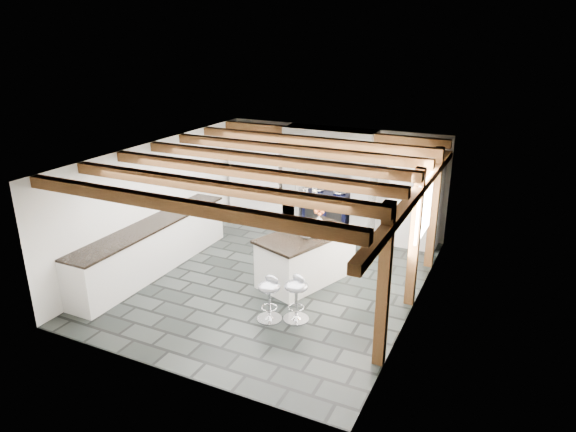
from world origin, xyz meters
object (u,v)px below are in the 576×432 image
at_px(kitchen_island, 306,257).
at_px(bar_stool_far, 270,294).
at_px(range_cooker, 328,211).
at_px(bar_stool_near, 297,293).

distance_m(kitchen_island, bar_stool_far, 1.49).
xyz_separation_m(range_cooker, kitchen_island, (0.54, -2.45, -0.01)).
bearing_deg(kitchen_island, bar_stool_near, -52.80).
relative_size(range_cooker, bar_stool_near, 1.34).
height_order(kitchen_island, bar_stool_near, kitchen_island).
height_order(kitchen_island, bar_stool_far, kitchen_island).
xyz_separation_m(range_cooker, bar_stool_near, (0.96, -3.77, -0.00)).
distance_m(range_cooker, kitchen_island, 2.51).
bearing_deg(range_cooker, kitchen_island, -77.45).
relative_size(range_cooker, kitchen_island, 0.50).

